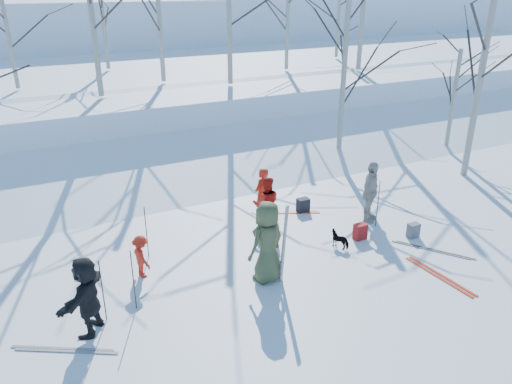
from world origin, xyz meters
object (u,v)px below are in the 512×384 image
skier_red_north (262,195)px  skier_grey_west (87,296)px  backpack_dark (303,205)px  skier_olive_center (267,242)px  skier_redor_behind (266,204)px  backpack_red (360,232)px  dog (340,239)px  skier_cream_east (370,192)px  skier_red_seated (141,256)px  backpack_grey (413,230)px

skier_red_north → skier_grey_west: 5.82m
backpack_dark → skier_olive_center: bearing=-133.9°
skier_red_north → skier_redor_behind: 0.60m
backpack_red → skier_olive_center: bearing=-168.9°
backpack_dark → dog: bearing=-96.9°
skier_olive_center → dog: skier_olive_center is taller
skier_olive_center → skier_cream_east: 4.13m
backpack_red → skier_grey_west: bearing=-174.2°
skier_olive_center → skier_grey_west: 3.83m
skier_cream_east → backpack_dark: skier_cream_east is taller
skier_red_seated → backpack_red: (5.48, -0.77, -0.29)m
skier_redor_behind → skier_red_seated: 3.64m
backpack_grey → backpack_dark: (-1.75, 2.62, 0.01)m
skier_redor_behind → dog: skier_redor_behind is taller
skier_cream_east → backpack_red: 1.33m
dog → backpack_dark: bearing=-125.6°
skier_olive_center → backpack_dark: size_ratio=4.70×
skier_grey_west → skier_redor_behind: bearing=150.7°
skier_olive_center → skier_grey_west: (-3.83, -0.10, -0.14)m
skier_grey_west → backpack_dark: skier_grey_west is taller
dog → backpack_dark: dog is taller
skier_red_north → dog: size_ratio=2.94×
backpack_dark → skier_redor_behind: bearing=-160.1°
skier_redor_behind → skier_grey_west: size_ratio=0.95×
skier_red_seated → backpack_grey: size_ratio=2.65×
dog → backpack_red: size_ratio=1.24×
skier_red_north → skier_cream_east: skier_cream_east is taller
skier_redor_behind → backpack_dark: bearing=-138.8°
skier_red_north → backpack_dark: bearing=148.4°
skier_red_north → backpack_grey: skier_red_north is taller
skier_red_north → skier_red_seated: size_ratio=1.53×
skier_olive_center → skier_grey_west: skier_olive_center is taller
skier_olive_center → skier_grey_west: size_ratio=1.18×
skier_red_north → backpack_grey: size_ratio=4.04×
skier_olive_center → skier_redor_behind: size_ratio=1.24×
dog → backpack_grey: bearing=139.8°
skier_red_north → skier_red_seated: (-3.71, -1.35, -0.26)m
skier_olive_center → skier_red_seated: 2.84m
skier_grey_west → backpack_red: skier_grey_west is taller
skier_red_seated → backpack_dark: skier_red_seated is taller
backpack_grey → skier_redor_behind: bearing=147.3°
skier_grey_west → backpack_red: (6.85, 0.69, -0.58)m
skier_red_seated → skier_grey_west: skier_grey_west is taller
skier_grey_west → dog: (6.14, 0.57, -0.57)m
skier_redor_behind → skier_cream_east: 2.91m
skier_cream_east → backpack_red: (-0.87, -0.77, -0.65)m
skier_olive_center → skier_red_north: 3.00m
skier_red_north → skier_grey_west: size_ratio=0.97×
backpack_red → backpack_dark: size_ratio=1.05×
skier_olive_center → skier_red_seated: size_ratio=1.87×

